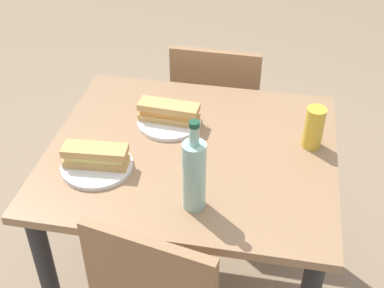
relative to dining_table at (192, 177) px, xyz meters
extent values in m
plane|color=#8C755B|center=(0.00, 0.00, -0.62)|extent=(8.00, 8.00, 0.00)
cube|color=#997251|center=(0.00, 0.00, 0.11)|extent=(0.97, 0.84, 0.03)
cylinder|color=#262628|center=(-0.42, -0.36, -0.26)|extent=(0.06, 0.06, 0.71)
cylinder|color=#262628|center=(-0.42, 0.36, -0.26)|extent=(0.06, 0.06, 0.71)
cylinder|color=#262628|center=(0.42, 0.36, -0.26)|extent=(0.06, 0.06, 0.71)
cube|color=#936B47|center=(0.00, 0.70, -0.18)|extent=(0.41, 0.41, 0.02)
cube|color=#936B47|center=(0.00, 0.52, 0.03)|extent=(0.38, 0.04, 0.40)
cylinder|color=#936B47|center=(0.18, 0.88, -0.40)|extent=(0.04, 0.04, 0.43)
cylinder|color=#936B47|center=(-0.18, 0.88, -0.40)|extent=(0.04, 0.04, 0.43)
cylinder|color=#936B47|center=(0.18, 0.52, -0.40)|extent=(0.04, 0.04, 0.43)
cylinder|color=#936B47|center=(-0.18, 0.52, -0.40)|extent=(0.04, 0.04, 0.43)
cylinder|color=white|center=(-0.28, -0.15, 0.13)|extent=(0.23, 0.23, 0.01)
cube|color=tan|center=(-0.28, -0.15, 0.15)|extent=(0.21, 0.08, 0.02)
cube|color=#DBC66B|center=(-0.28, -0.15, 0.17)|extent=(0.19, 0.08, 0.02)
cube|color=tan|center=(-0.28, -0.15, 0.20)|extent=(0.21, 0.08, 0.02)
cube|color=silver|center=(-0.25, -0.09, 0.14)|extent=(0.10, 0.04, 0.00)
cube|color=#59331E|center=(-0.33, -0.12, 0.14)|extent=(0.08, 0.03, 0.01)
cylinder|color=white|center=(-0.11, 0.13, 0.13)|extent=(0.23, 0.23, 0.01)
cube|color=tan|center=(-0.11, 0.13, 0.15)|extent=(0.22, 0.08, 0.02)
cube|color=#CC8438|center=(-0.11, 0.13, 0.17)|extent=(0.20, 0.08, 0.02)
cube|color=tan|center=(-0.11, 0.13, 0.20)|extent=(0.22, 0.08, 0.02)
cube|color=silver|center=(-0.07, 0.18, 0.14)|extent=(0.10, 0.03, 0.00)
cube|color=#59331E|center=(-0.15, 0.19, 0.14)|extent=(0.08, 0.02, 0.01)
cylinder|color=#99C6B7|center=(0.06, -0.27, 0.24)|extent=(0.07, 0.07, 0.23)
cylinder|color=#99C6B7|center=(0.06, -0.27, 0.38)|extent=(0.03, 0.03, 0.06)
cylinder|color=#19472D|center=(0.06, -0.27, 0.42)|extent=(0.03, 0.03, 0.02)
cylinder|color=gold|center=(0.40, 0.09, 0.20)|extent=(0.07, 0.07, 0.15)
camera|label=1|loc=(0.26, -1.35, 1.20)|focal=48.28mm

